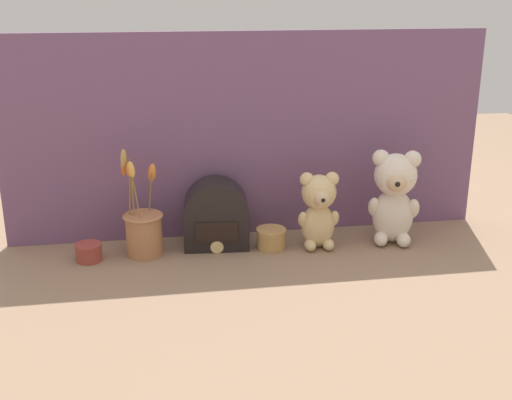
# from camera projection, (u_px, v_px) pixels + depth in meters

# --- Properties ---
(ground_plane) EXTENTS (4.00, 4.00, 0.00)m
(ground_plane) POSITION_uv_depth(u_px,v_px,m) (257.00, 251.00, 2.02)
(ground_plane) COLOR #8E7056
(backdrop_wall) EXTENTS (1.57, 0.02, 0.66)m
(backdrop_wall) POSITION_uv_depth(u_px,v_px,m) (249.00, 136.00, 2.07)
(backdrop_wall) COLOR #704C70
(backdrop_wall) RESTS_ON ground
(teddy_bear_large) EXTENTS (0.17, 0.16, 0.31)m
(teddy_bear_large) POSITION_uv_depth(u_px,v_px,m) (394.00, 195.00, 2.04)
(teddy_bear_large) COLOR beige
(teddy_bear_large) RESTS_ON ground
(teddy_bear_medium) EXTENTS (0.13, 0.13, 0.25)m
(teddy_bear_medium) POSITION_uv_depth(u_px,v_px,m) (319.00, 209.00, 2.01)
(teddy_bear_medium) COLOR #DBBC84
(teddy_bear_medium) RESTS_ON ground
(flower_vase) EXTENTS (0.13, 0.12, 0.34)m
(flower_vase) POSITION_uv_depth(u_px,v_px,m) (143.00, 229.00, 1.97)
(flower_vase) COLOR #AD7047
(flower_vase) RESTS_ON ground
(vintage_radio) EXTENTS (0.21, 0.15, 0.22)m
(vintage_radio) POSITION_uv_depth(u_px,v_px,m) (216.00, 218.00, 2.04)
(vintage_radio) COLOR black
(vintage_radio) RESTS_ON ground
(decorative_tin_tall) EXTENTS (0.10, 0.10, 0.07)m
(decorative_tin_tall) POSITION_uv_depth(u_px,v_px,m) (271.00, 238.00, 2.03)
(decorative_tin_tall) COLOR tan
(decorative_tin_tall) RESTS_ON ground
(decorative_tin_short) EXTENTS (0.08, 0.08, 0.05)m
(decorative_tin_short) POSITION_uv_depth(u_px,v_px,m) (89.00, 252.00, 1.94)
(decorative_tin_short) COLOR #993D33
(decorative_tin_short) RESTS_ON ground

